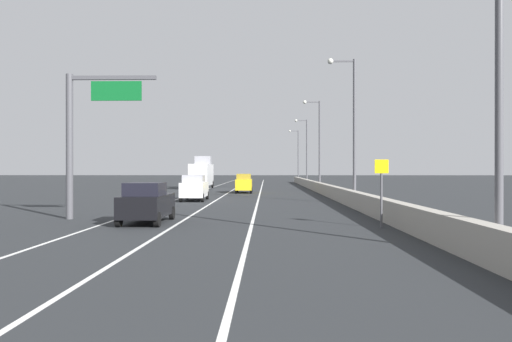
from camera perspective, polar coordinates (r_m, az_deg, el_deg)
The scene contains 16 objects.
ground_plane at distance 66.45m, azimuth -0.72°, elevation -2.04°, with size 320.00×320.00×0.00m, color #26282B.
lane_stripe_left at distance 57.93m, azimuth -6.46°, elevation -2.36°, with size 0.16×130.00×0.00m, color silver.
lane_stripe_center at distance 57.57m, azimuth -3.00°, elevation -2.38°, with size 0.16×130.00×0.00m, color silver.
lane_stripe_right at distance 57.43m, azimuth 0.49°, elevation -2.38°, with size 0.16×130.00×0.00m, color silver.
jersey_barrier_right at distance 42.83m, azimuth 9.15°, elevation -2.53°, with size 0.60×120.00×1.10m, color #9E998E.
overhead_sign_gantry at distance 27.67m, azimuth -18.83°, elevation 4.64°, with size 4.68×0.36×7.50m.
speed_advisory_sign at distance 22.83m, azimuth 13.94°, elevation -1.85°, with size 0.60×0.11×3.00m.
lamp_post_right_near at distance 16.77m, azimuth 24.93°, elevation 12.71°, with size 2.14×0.44×10.90m.
lamp_post_right_second at distance 38.70m, azimuth 10.68°, elevation 5.57°, with size 2.14×0.44×10.90m.
lamp_post_right_third at distance 61.44m, azimuth 6.96°, elevation 3.57°, with size 2.14×0.44×10.90m.
lamp_post_right_fourth at distance 84.37m, azimuth 5.58°, elevation 2.65°, with size 2.14×0.44×10.90m.
lamp_post_right_fifth at distance 107.32m, azimuth 4.66°, elevation 2.12°, with size 2.14×0.44×10.90m.
car_white_0 at distance 41.88m, azimuth -6.95°, elevation -1.90°, with size 2.01×4.79×2.11m.
car_yellow_1 at distance 55.51m, azimuth -1.37°, elevation -1.40°, with size 1.85×4.42×2.09m.
car_black_2 at distance 24.74m, azimuth -12.19°, elevation -3.52°, with size 1.95×4.39×1.95m.
box_truck at distance 67.54m, azimuth -6.15°, elevation -0.31°, with size 2.49×7.70×4.36m.
Camera 1 is at (2.17, -2.36, 2.57)m, focal length 35.54 mm.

